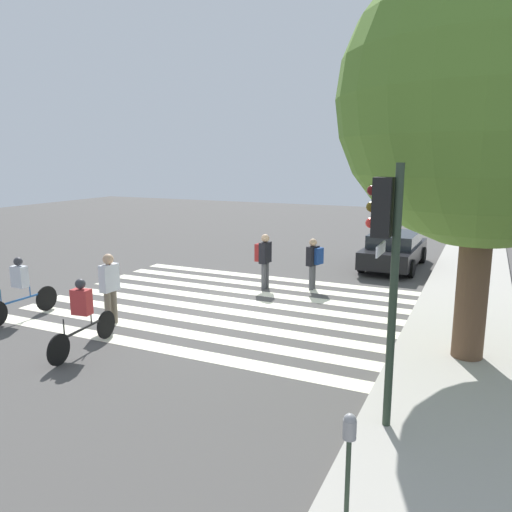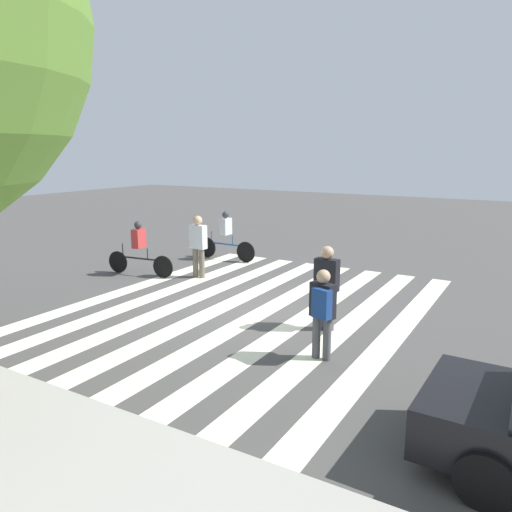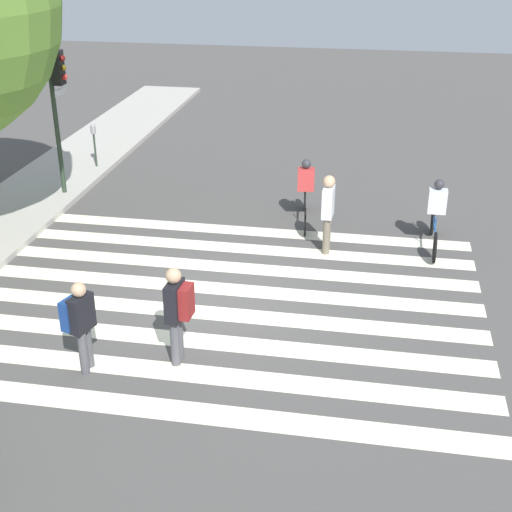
{
  "view_description": "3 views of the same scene",
  "coord_description": "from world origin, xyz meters",
  "px_view_note": "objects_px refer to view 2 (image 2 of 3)",
  "views": [
    {
      "loc": [
        11.99,
        6.57,
        4.13
      ],
      "look_at": [
        -0.78,
        0.65,
        1.32
      ],
      "focal_mm": 35.0,
      "sensor_mm": 36.0,
      "label": 1
    },
    {
      "loc": [
        -5.87,
        9.45,
        3.65
      ],
      "look_at": [
        0.17,
        -0.79,
        1.08
      ],
      "focal_mm": 35.0,
      "sensor_mm": 36.0,
      "label": 2
    },
    {
      "loc": [
        -11.92,
        -2.74,
        6.82
      ],
      "look_at": [
        0.36,
        -0.57,
        0.86
      ],
      "focal_mm": 50.0,
      "sensor_mm": 36.0,
      "label": 3
    }
  ],
  "objects_px": {
    "cyclist_near_curb": "(226,234)",
    "cyclist_mid_street": "(139,246)",
    "pedestrian_child_with_backpack": "(322,308)",
    "pedestrian_adult_tall_backpack": "(198,243)",
    "pedestrian_adult_yellow_jacket": "(327,281)"
  },
  "relations": [
    {
      "from": "pedestrian_adult_yellow_jacket",
      "to": "cyclist_mid_street",
      "type": "height_order",
      "value": "pedestrian_adult_yellow_jacket"
    },
    {
      "from": "pedestrian_adult_yellow_jacket",
      "to": "pedestrian_adult_tall_backpack",
      "type": "distance_m",
      "value": 5.23
    },
    {
      "from": "pedestrian_child_with_backpack",
      "to": "cyclist_mid_street",
      "type": "bearing_deg",
      "value": 174.96
    },
    {
      "from": "pedestrian_adult_yellow_jacket",
      "to": "pedestrian_child_with_backpack",
      "type": "relative_size",
      "value": 1.08
    },
    {
      "from": "pedestrian_adult_tall_backpack",
      "to": "pedestrian_child_with_backpack",
      "type": "distance_m",
      "value": 6.4
    },
    {
      "from": "pedestrian_adult_yellow_jacket",
      "to": "cyclist_near_curb",
      "type": "bearing_deg",
      "value": -35.74
    },
    {
      "from": "pedestrian_child_with_backpack",
      "to": "cyclist_mid_street",
      "type": "relative_size",
      "value": 0.72
    },
    {
      "from": "pedestrian_adult_tall_backpack",
      "to": "cyclist_near_curb",
      "type": "height_order",
      "value": "pedestrian_adult_tall_backpack"
    },
    {
      "from": "pedestrian_child_with_backpack",
      "to": "pedestrian_adult_tall_backpack",
      "type": "bearing_deg",
      "value": 163.75
    },
    {
      "from": "cyclist_near_curb",
      "to": "cyclist_mid_street",
      "type": "distance_m",
      "value": 3.2
    },
    {
      "from": "pedestrian_adult_tall_backpack",
      "to": "pedestrian_child_with_backpack",
      "type": "bearing_deg",
      "value": 149.43
    },
    {
      "from": "pedestrian_adult_yellow_jacket",
      "to": "pedestrian_adult_tall_backpack",
      "type": "height_order",
      "value": "pedestrian_adult_tall_backpack"
    },
    {
      "from": "pedestrian_adult_tall_backpack",
      "to": "pedestrian_child_with_backpack",
      "type": "xyz_separation_m",
      "value": [
        -5.33,
        3.54,
        -0.06
      ]
    },
    {
      "from": "pedestrian_child_with_backpack",
      "to": "pedestrian_adult_yellow_jacket",
      "type": "bearing_deg",
      "value": 126.88
    },
    {
      "from": "cyclist_near_curb",
      "to": "cyclist_mid_street",
      "type": "height_order",
      "value": "cyclist_near_curb"
    }
  ]
}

